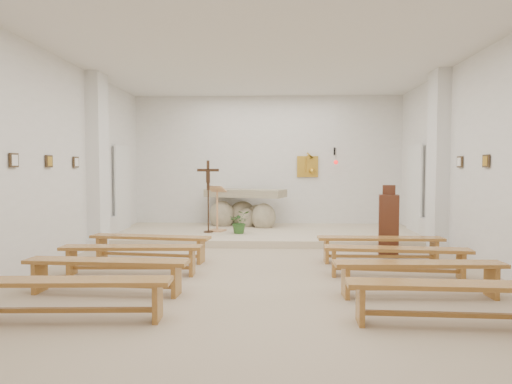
{
  "coord_description": "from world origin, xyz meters",
  "views": [
    {
      "loc": [
        0.16,
        -7.04,
        1.61
      ],
      "look_at": [
        -0.17,
        1.6,
        1.16
      ],
      "focal_mm": 32.0,
      "sensor_mm": 36.0,
      "label": 1
    }
  ],
  "objects_px": {
    "bench_left_third": "(107,268)",
    "bench_left_fourth": "(71,290)",
    "altar": "(245,210)",
    "bench_right_second": "(396,255)",
    "bench_left_second": "(132,253)",
    "donation_pedestal": "(388,225)",
    "bench_right_fourth": "(451,294)",
    "bench_right_front": "(380,244)",
    "crucifix_stand": "(208,191)",
    "lectern": "(217,208)",
    "bench_right_third": "(419,271)",
    "bench_left_front": "(150,242)"
  },
  "relations": [
    {
      "from": "bench_left_third",
      "to": "bench_left_fourth",
      "type": "xyz_separation_m",
      "value": [
        0.0,
        -1.03,
        0.0
      ]
    },
    {
      "from": "altar",
      "to": "bench_right_second",
      "type": "distance_m",
      "value": 5.39
    },
    {
      "from": "bench_left_second",
      "to": "donation_pedestal",
      "type": "bearing_deg",
      "value": 19.03
    },
    {
      "from": "bench_left_third",
      "to": "bench_right_fourth",
      "type": "relative_size",
      "value": 1.0
    },
    {
      "from": "bench_right_front",
      "to": "bench_left_fourth",
      "type": "height_order",
      "value": "same"
    },
    {
      "from": "donation_pedestal",
      "to": "bench_left_fourth",
      "type": "relative_size",
      "value": 0.62
    },
    {
      "from": "crucifix_stand",
      "to": "bench_left_fourth",
      "type": "xyz_separation_m",
      "value": [
        -0.65,
        -5.59,
        -0.76
      ]
    },
    {
      "from": "bench_left_second",
      "to": "bench_right_second",
      "type": "relative_size",
      "value": 0.99
    },
    {
      "from": "crucifix_stand",
      "to": "bench_right_fourth",
      "type": "height_order",
      "value": "crucifix_stand"
    },
    {
      "from": "bench_left_second",
      "to": "bench_right_fourth",
      "type": "height_order",
      "value": "same"
    },
    {
      "from": "bench_left_third",
      "to": "bench_right_second",
      "type": "bearing_deg",
      "value": 17.86
    },
    {
      "from": "bench_right_second",
      "to": "bench_right_fourth",
      "type": "bearing_deg",
      "value": -84.5
    },
    {
      "from": "crucifix_stand",
      "to": "bench_left_second",
      "type": "height_order",
      "value": "crucifix_stand"
    },
    {
      "from": "lectern",
      "to": "donation_pedestal",
      "type": "relative_size",
      "value": 0.83
    },
    {
      "from": "crucifix_stand",
      "to": "bench_right_third",
      "type": "xyz_separation_m",
      "value": [
        3.28,
        -4.57,
        -0.76
      ]
    },
    {
      "from": "crucifix_stand",
      "to": "bench_right_front",
      "type": "relative_size",
      "value": 0.78
    },
    {
      "from": "lectern",
      "to": "crucifix_stand",
      "type": "height_order",
      "value": "crucifix_stand"
    },
    {
      "from": "bench_left_fourth",
      "to": "bench_right_third",
      "type": "bearing_deg",
      "value": 11.64
    },
    {
      "from": "altar",
      "to": "donation_pedestal",
      "type": "height_order",
      "value": "donation_pedestal"
    },
    {
      "from": "lectern",
      "to": "bench_right_second",
      "type": "bearing_deg",
      "value": -30.08
    },
    {
      "from": "crucifix_stand",
      "to": "bench_left_third",
      "type": "height_order",
      "value": "crucifix_stand"
    },
    {
      "from": "altar",
      "to": "bench_right_front",
      "type": "height_order",
      "value": "altar"
    },
    {
      "from": "altar",
      "to": "bench_left_fourth",
      "type": "bearing_deg",
      "value": -83.38
    },
    {
      "from": "lectern",
      "to": "bench_right_fourth",
      "type": "xyz_separation_m",
      "value": [
        3.11,
        -5.78,
        -0.35
      ]
    },
    {
      "from": "bench_left_fourth",
      "to": "bench_right_fourth",
      "type": "xyz_separation_m",
      "value": [
        3.93,
        0.0,
        0.0
      ]
    },
    {
      "from": "lectern",
      "to": "donation_pedestal",
      "type": "distance_m",
      "value": 3.99
    },
    {
      "from": "bench_left_front",
      "to": "bench_left_third",
      "type": "xyz_separation_m",
      "value": [
        0.0,
        -2.06,
        0.0
      ]
    },
    {
      "from": "bench_right_front",
      "to": "bench_left_fourth",
      "type": "distance_m",
      "value": 5.0
    },
    {
      "from": "bench_left_front",
      "to": "bench_right_front",
      "type": "height_order",
      "value": "same"
    },
    {
      "from": "bench_left_front",
      "to": "bench_right_fourth",
      "type": "xyz_separation_m",
      "value": [
        3.93,
        -3.08,
        0.0
      ]
    },
    {
      "from": "bench_left_second",
      "to": "bench_right_fourth",
      "type": "relative_size",
      "value": 1.0
    },
    {
      "from": "bench_right_third",
      "to": "bench_left_fourth",
      "type": "distance_m",
      "value": 4.06
    },
    {
      "from": "donation_pedestal",
      "to": "bench_left_second",
      "type": "bearing_deg",
      "value": -147.62
    },
    {
      "from": "bench_left_front",
      "to": "bench_right_third",
      "type": "bearing_deg",
      "value": -20.01
    },
    {
      "from": "bench_right_second",
      "to": "bench_right_third",
      "type": "relative_size",
      "value": 1.01
    },
    {
      "from": "bench_right_front",
      "to": "bench_left_fourth",
      "type": "bearing_deg",
      "value": -141.78
    },
    {
      "from": "bench_right_fourth",
      "to": "bench_right_third",
      "type": "bearing_deg",
      "value": 92.57
    },
    {
      "from": "lectern",
      "to": "bench_right_fourth",
      "type": "distance_m",
      "value": 6.58
    },
    {
      "from": "bench_left_front",
      "to": "bench_right_front",
      "type": "distance_m",
      "value": 3.93
    },
    {
      "from": "lectern",
      "to": "bench_left_second",
      "type": "xyz_separation_m",
      "value": [
        -0.82,
        -3.73,
        -0.35
      ]
    },
    {
      "from": "crucifix_stand",
      "to": "bench_right_third",
      "type": "bearing_deg",
      "value": -59.37
    },
    {
      "from": "crucifix_stand",
      "to": "donation_pedestal",
      "type": "relative_size",
      "value": 1.25
    },
    {
      "from": "altar",
      "to": "lectern",
      "type": "height_order",
      "value": "lectern"
    },
    {
      "from": "lectern",
      "to": "bench_left_fourth",
      "type": "height_order",
      "value": "lectern"
    },
    {
      "from": "lectern",
      "to": "bench_right_second",
      "type": "distance_m",
      "value": 4.87
    },
    {
      "from": "bench_left_fourth",
      "to": "lectern",
      "type": "bearing_deg",
      "value": 78.9
    },
    {
      "from": "bench_left_front",
      "to": "bench_right_fourth",
      "type": "bearing_deg",
      "value": -30.52
    },
    {
      "from": "altar",
      "to": "bench_left_third",
      "type": "height_order",
      "value": "altar"
    },
    {
      "from": "donation_pedestal",
      "to": "bench_right_front",
      "type": "relative_size",
      "value": 0.62
    },
    {
      "from": "bench_right_front",
      "to": "bench_right_fourth",
      "type": "relative_size",
      "value": 0.99
    }
  ]
}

